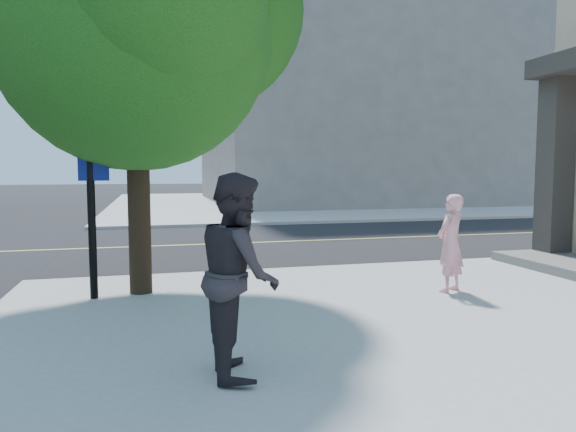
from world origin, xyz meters
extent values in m
plane|color=black|center=(0.00, 0.00, 0.00)|extent=(140.00, 140.00, 0.00)
cube|color=black|center=(0.00, 4.50, 0.01)|extent=(140.00, 9.00, 0.01)
cube|color=#A2A2A2|center=(13.50, 21.50, 0.06)|extent=(29.00, 25.00, 0.12)
cube|color=#35302B|center=(9.70, -0.50, 2.22)|extent=(0.55, 0.55, 4.20)
cube|color=slate|center=(14.00, 22.00, 7.12)|extent=(18.00, 16.00, 14.00)
imported|color=pink|center=(5.86, -2.67, 0.90)|extent=(0.68, 0.61, 1.57)
imported|color=#282325|center=(2.03, -5.17, 1.08)|extent=(0.77, 0.97, 1.93)
cylinder|color=black|center=(1.05, -1.49, 1.86)|extent=(0.35, 0.35, 3.48)
sphere|color=#215B17|center=(1.05, -1.49, 4.17)|extent=(4.25, 4.25, 4.25)
sphere|color=#215B17|center=(2.21, -0.91, 4.75)|extent=(3.28, 3.28, 3.28)
cylinder|color=black|center=(0.36, -1.69, 2.18)|extent=(0.12, 0.12, 4.12)
cube|color=white|center=(0.41, -1.71, 2.67)|extent=(0.54, 0.04, 0.20)
cube|color=navy|center=(0.41, -1.71, 2.18)|extent=(0.44, 0.04, 0.54)
imported|color=black|center=(0.36, -1.69, 3.45)|extent=(0.16, 0.20, 0.98)
camera|label=1|loc=(1.24, -10.07, 2.07)|focal=32.82mm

